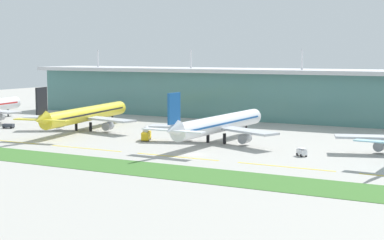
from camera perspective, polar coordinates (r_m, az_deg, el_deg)
The scene contains 12 objects.
ground_plane at distance 187.55m, azimuth 0.34°, elevation -3.22°, with size 600.00×600.00×0.00m, color #A8A59E.
terminal_building at distance 283.49m, azimuth 10.46°, elevation 2.31°, with size 288.00×34.00×32.37m.
airliner_near_middle at distance 248.03m, azimuth -9.89°, elevation 0.51°, with size 48.14×70.82×18.90m.
airliner_center at distance 211.34m, azimuth 2.44°, elevation -0.39°, with size 48.78×67.41×18.90m.
taxiway_stripe_west at distance 224.75m, azimuth -16.66°, elevation -1.90°, with size 28.00×0.70×0.04m, color yellow.
taxiway_stripe_mid_west at distance 202.30m, azimuth -9.83°, elevation -2.61°, with size 28.00×0.70×0.04m, color yellow.
taxiway_stripe_centre at distance 183.44m, azimuth -1.44°, elevation -3.43°, with size 28.00×0.70×0.04m, color yellow.
taxiway_stripe_mid_east at distance 169.37m, azimuth 8.62°, elevation -4.31°, with size 28.00×0.70×0.04m, color yellow.
grass_verge at distance 164.32m, azimuth -4.16°, elevation -4.57°, with size 300.00×18.00×0.10m, color #3D702D.
fuel_truck at distance 218.12m, azimuth -4.26°, elevation -1.30°, with size 5.35×7.63×4.95m.
baggage_cart at distance 187.27m, azimuth 10.13°, elevation -2.94°, with size 3.85×3.78×2.48m.
pushback_tug at distance 263.37m, azimuth -16.64°, elevation -0.50°, with size 4.96×3.78×1.85m.
Camera 1 is at (86.99, -163.27, 30.80)m, focal length 57.55 mm.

